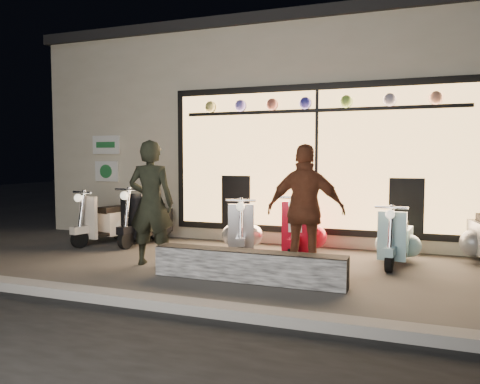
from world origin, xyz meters
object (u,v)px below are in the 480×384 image
at_px(scooter_silver, 242,231).
at_px(woman, 306,211).
at_px(man, 151,203).
at_px(scooter_red, 302,231).
at_px(graffiti_barrier, 248,266).

height_order(scooter_silver, woman, woman).
bearing_deg(man, scooter_red, -153.50).
relative_size(man, woman, 1.04).
height_order(scooter_silver, scooter_red, scooter_red).
bearing_deg(scooter_silver, graffiti_barrier, -85.59).
distance_m(scooter_silver, scooter_red, 1.01).
relative_size(scooter_red, woman, 0.76).
xyz_separation_m(scooter_red, woman, (0.34, -1.35, 0.50)).
height_order(graffiti_barrier, woman, woman).
relative_size(graffiti_barrier, scooter_silver, 2.00).
bearing_deg(man, woman, 172.45).
bearing_deg(woman, man, 0.10).
distance_m(graffiti_barrier, scooter_silver, 1.87).
relative_size(graffiti_barrier, woman, 1.43).
bearing_deg(scooter_red, man, -143.82).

